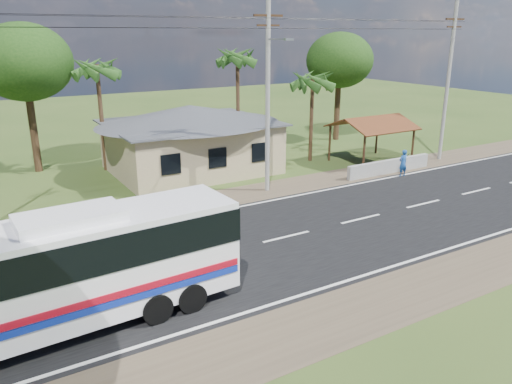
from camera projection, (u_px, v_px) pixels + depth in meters
ground at (286, 237)px, 22.83m from camera, size 120.00×120.00×0.00m
road at (286, 237)px, 22.82m from camera, size 120.00×16.00×0.03m
house at (190, 132)px, 33.15m from camera, size 12.40×10.00×5.00m
waiting_shed at (372, 124)px, 35.27m from camera, size 5.20×4.48×3.35m
concrete_barrier at (389, 166)px, 33.10m from camera, size 7.00×0.30×0.90m
utility_poles at (263, 92)px, 27.67m from camera, size 32.80×2.22×11.00m
palm_near at (313, 81)px, 34.71m from camera, size 2.80×2.80×6.70m
palm_mid at (237, 58)px, 36.25m from camera, size 2.80×2.80×8.20m
palm_far at (97, 69)px, 31.95m from camera, size 2.80×2.80×7.70m
tree_behind_house at (24, 63)px, 31.51m from camera, size 6.00×6.00×9.61m
tree_behind_shed at (340, 61)px, 41.66m from camera, size 5.60×5.60×9.02m
coach_bus at (40, 271)px, 14.77m from camera, size 12.51×3.27×3.85m
motorcycle at (402, 161)px, 34.17m from camera, size 2.03×0.95×1.03m
person at (403, 163)px, 32.21m from camera, size 0.65×0.44×1.77m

